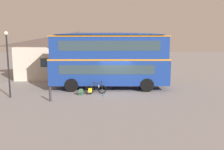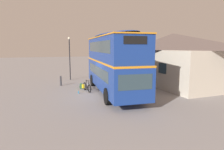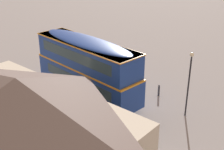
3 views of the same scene
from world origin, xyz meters
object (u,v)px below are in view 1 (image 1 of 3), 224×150
Objects in this scene: double_decker_bus at (109,58)px; touring_bicycle at (95,89)px; water_bottle_blue_sports at (105,95)px; street_lamp at (8,57)px; backpack_on_ground at (81,92)px; kerb_bollard at (50,94)px.

touring_bicycle is at bearing -121.85° from double_decker_bus.
water_bottle_blue_sports is 7.48m from street_lamp.
water_bottle_blue_sports is at bearing -47.57° from touring_bicycle.
kerb_bollard is at bearing -140.03° from backpack_on_ground.
touring_bicycle is at bearing 6.66° from street_lamp.
street_lamp is (-7.42, -2.67, 0.31)m from double_decker_bus.
touring_bicycle is 1.73× the size of kerb_bollard.
street_lamp reaches higher than double_decker_bus.
street_lamp is 4.95× the size of kerb_bollard.
backpack_on_ground is 0.11× the size of street_lamp.
double_decker_bus reaches higher than backpack_on_ground.
touring_bicycle is 0.35× the size of street_lamp.
backpack_on_ground is at bearing 4.82° from street_lamp.
water_bottle_blue_sports is at bearing 17.25° from kerb_bollard.
backpack_on_ground is 0.52× the size of kerb_bollard.
water_bottle_blue_sports is at bearing -15.16° from backpack_on_ground.
touring_bicycle is at bearing 132.43° from water_bottle_blue_sports.
double_decker_bus reaches higher than kerb_bollard.
double_decker_bus is 3.99m from backpack_on_ground.
water_bottle_blue_sports is 3.96m from kerb_bollard.
water_bottle_blue_sports is (-0.50, -2.72, -2.53)m from double_decker_bus.
kerb_bollard is (3.16, -1.22, -2.45)m from street_lamp.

